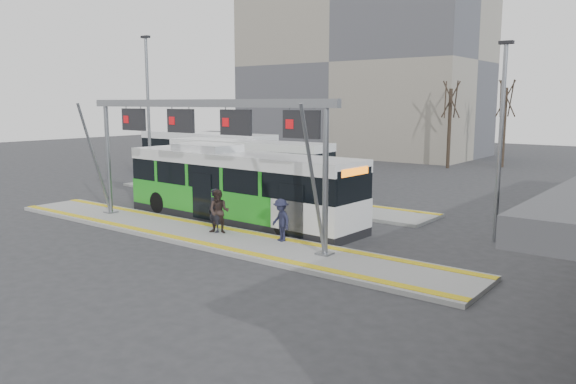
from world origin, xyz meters
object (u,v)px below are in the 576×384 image
(passenger_b, at_px, (219,211))
(passenger_a, at_px, (215,210))
(gantry, at_px, (200,127))
(passenger_c, at_px, (281,220))
(hero_bus, at_px, (238,187))

(passenger_b, bearing_deg, passenger_a, 147.24)
(gantry, bearing_deg, passenger_c, 9.82)
(passenger_a, bearing_deg, hero_bus, 119.35)
(gantry, relative_size, hero_bus, 1.06)
(gantry, bearing_deg, hero_bus, 103.11)
(passenger_a, distance_m, passenger_c, 3.02)
(passenger_b, height_order, passenger_c, passenger_b)
(gantry, bearing_deg, passenger_a, 17.10)
(passenger_a, relative_size, passenger_c, 1.09)
(hero_bus, bearing_deg, passenger_b, -59.46)
(hero_bus, distance_m, passenger_c, 4.80)
(gantry, height_order, passenger_a, gantry)
(gantry, relative_size, passenger_b, 7.54)
(gantry, xyz_separation_m, passenger_c, (3.52, 0.61, -3.36))
(passenger_c, bearing_deg, hero_bus, 172.71)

